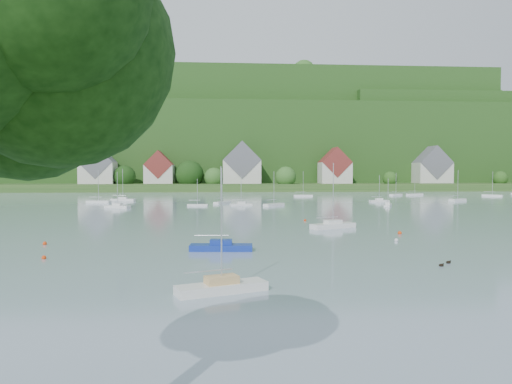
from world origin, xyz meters
TOP-DOWN VIEW (x-y plane):
  - far_shore_strip at (0.00, 200.00)m, footprint 600.00×60.00m
  - forested_ridge at (0.39, 268.57)m, footprint 620.00×181.22m
  - village_building_0 at (-55.00, 187.00)m, footprint 14.00×10.40m
  - village_building_1 at (-30.00, 189.00)m, footprint 12.00×9.36m
  - village_building_2 at (5.00, 188.00)m, footprint 16.00×11.44m
  - village_building_3 at (45.00, 186.00)m, footprint 13.00×10.40m
  - village_building_4 at (90.00, 190.00)m, footprint 15.00×10.40m
  - near_sailboat_1 at (-3.64, 30.59)m, footprint 6.34×2.21m
  - near_sailboat_2 at (-3.59, 13.88)m, footprint 6.19×3.73m
  - near_sailboat_3 at (11.95, 48.67)m, footprint 6.89×4.54m
  - mooring_buoy_0 at (-22.65, 35.83)m, footprint 0.45×0.45m
  - mooring_buoy_1 at (16.16, 35.62)m, footprint 0.43×0.43m
  - mooring_buoy_2 at (18.88, 41.73)m, footprint 0.50×0.50m
  - mooring_buoy_3 at (9.76, 58.67)m, footprint 0.42×0.42m
  - mooring_buoy_5 at (-19.59, 27.12)m, footprint 0.42×0.42m
  - duck_pair at (15.23, 21.84)m, footprint 1.65×1.47m
  - far_sailboat_cluster at (12.50, 117.13)m, footprint 191.30×60.88m

SIDE VIEW (x-z plane):
  - mooring_buoy_0 at x=-22.65m, z-range -0.23..0.23m
  - mooring_buoy_1 at x=16.16m, z-range -0.21..0.21m
  - mooring_buoy_2 at x=18.88m, z-range -0.25..0.25m
  - mooring_buoy_3 at x=9.76m, z-range -0.21..0.21m
  - mooring_buoy_5 at x=-19.59m, z-range -0.21..0.21m
  - duck_pair at x=15.23m, z-range -0.05..0.26m
  - far_sailboat_cluster at x=12.50m, z-range -3.98..4.73m
  - near_sailboat_2 at x=-3.59m, z-range -3.61..4.48m
  - near_sailboat_1 at x=-3.64m, z-range -3.76..4.65m
  - near_sailboat_3 at x=11.95m, z-range -4.07..5.00m
  - far_shore_strip at x=0.00m, z-range 0.00..3.00m
  - village_building_1 at x=-30.00m, z-range 1.75..15.75m
  - village_building_3 at x=45.00m, z-range 1.68..17.18m
  - village_building_0 at x=-55.00m, z-range 1.51..17.51m
  - village_building_4 at x=90.00m, z-range 1.34..17.84m
  - village_building_2 at x=5.00m, z-range 1.27..19.27m
  - forested_ridge at x=0.39m, z-range -12.06..57.83m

